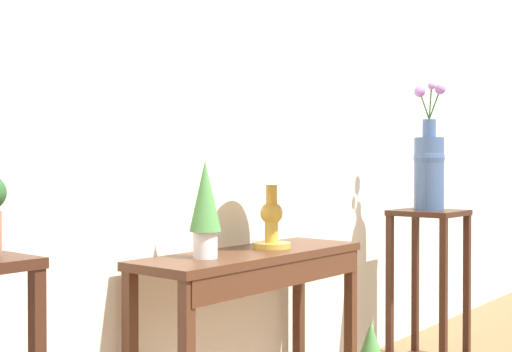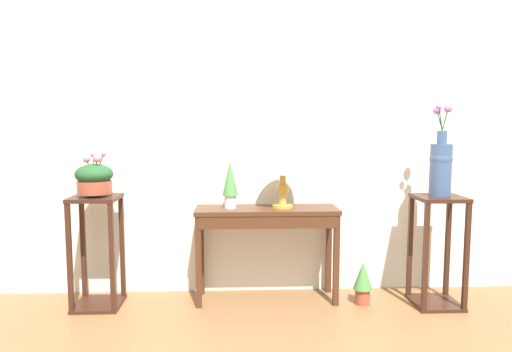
% 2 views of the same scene
% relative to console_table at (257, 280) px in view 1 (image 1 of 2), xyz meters
% --- Properties ---
extents(back_wall_with_art, '(9.00, 0.10, 2.80)m').
position_rel_console_table_xyz_m(back_wall_with_art, '(-0.08, 0.30, 0.75)').
color(back_wall_with_art, silver).
rests_on(back_wall_with_art, ground).
extents(console_table, '(1.16, 0.37, 0.77)m').
position_rel_console_table_xyz_m(console_table, '(0.00, 0.00, 0.00)').
color(console_table, '#472819').
rests_on(console_table, ground).
extents(table_lamp, '(0.34, 0.34, 0.48)m').
position_rel_console_table_xyz_m(table_lamp, '(0.13, 0.02, 0.48)').
color(table_lamp, gold).
rests_on(table_lamp, console_table).
extents(potted_plant_on_console, '(0.13, 0.13, 0.39)m').
position_rel_console_table_xyz_m(potted_plant_on_console, '(-0.30, 0.02, 0.33)').
color(potted_plant_on_console, silver).
rests_on(potted_plant_on_console, console_table).
extents(pedestal_stand_right, '(0.36, 0.36, 0.89)m').
position_rel_console_table_xyz_m(pedestal_stand_right, '(1.35, -0.15, -0.21)').
color(pedestal_stand_right, '#381E14').
rests_on(pedestal_stand_right, ground).
extents(flower_vase_tall_right, '(0.17, 0.18, 0.71)m').
position_rel_console_table_xyz_m(flower_vase_tall_right, '(1.35, -0.15, 0.49)').
color(flower_vase_tall_right, '#3D5684').
rests_on(flower_vase_tall_right, pedestal_stand_right).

